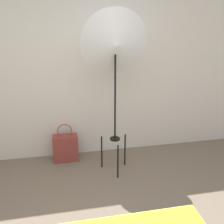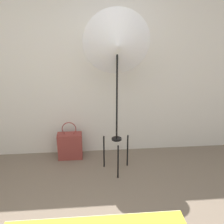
{
  "view_description": "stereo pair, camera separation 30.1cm",
  "coord_description": "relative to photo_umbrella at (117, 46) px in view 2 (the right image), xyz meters",
  "views": [
    {
      "loc": [
        -0.18,
        -1.35,
        1.97
      ],
      "look_at": [
        0.37,
        1.42,
        0.91
      ],
      "focal_mm": 42.0,
      "sensor_mm": 36.0,
      "label": 1
    },
    {
      "loc": [
        0.12,
        -1.39,
        1.97
      ],
      "look_at": [
        0.37,
        1.42,
        0.91
      ],
      "focal_mm": 42.0,
      "sensor_mm": 36.0,
      "label": 2
    }
  ],
  "objects": [
    {
      "name": "wall_back",
      "position": [
        -0.45,
        0.57,
        -0.33
      ],
      "size": [
        8.0,
        0.05,
        2.6
      ],
      "color": "silver",
      "rests_on": "ground_plane"
    },
    {
      "name": "tote_bag",
      "position": [
        -0.63,
        0.37,
        -1.43
      ],
      "size": [
        0.34,
        0.16,
        0.56
      ],
      "color": "brown",
      "rests_on": "ground_plane"
    },
    {
      "name": "photo_umbrella",
      "position": [
        0.0,
        0.0,
        0.0
      ],
      "size": [
        0.78,
        0.35,
        2.04
      ],
      "color": "black",
      "rests_on": "ground_plane"
    }
  ]
}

